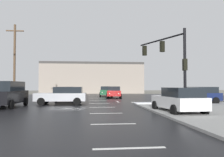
% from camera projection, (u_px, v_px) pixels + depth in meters
% --- Properties ---
extents(ground_plane, '(120.00, 120.00, 0.00)m').
position_uv_depth(ground_plane, '(99.00, 102.00, 24.20)').
color(ground_plane, slate).
extents(road_asphalt, '(44.00, 44.00, 0.02)m').
position_uv_depth(road_asphalt, '(99.00, 102.00, 24.20)').
color(road_asphalt, black).
rests_on(road_asphalt, ground_plane).
extents(snow_strip_curbside, '(4.00, 1.60, 0.06)m').
position_uv_depth(snow_strip_curbside, '(157.00, 103.00, 20.75)').
color(snow_strip_curbside, white).
rests_on(snow_strip_curbside, sidewalk_corner).
extents(lane_markings, '(36.15, 36.15, 0.01)m').
position_uv_depth(lane_markings, '(111.00, 103.00, 22.95)').
color(lane_markings, silver).
rests_on(lane_markings, road_asphalt).
extents(traffic_signal_mast, '(2.33, 5.90, 6.05)m').
position_uv_depth(traffic_signal_mast, '(170.00, 56.00, 19.64)').
color(traffic_signal_mast, black).
rests_on(traffic_signal_mast, sidewalk_corner).
extents(fire_hydrant, '(0.48, 0.26, 0.79)m').
position_uv_depth(fire_hydrant, '(191.00, 101.00, 17.72)').
color(fire_hydrant, red).
rests_on(fire_hydrant, sidewalk_corner).
extents(strip_building_background, '(22.43, 8.00, 6.86)m').
position_uv_depth(strip_building_background, '(92.00, 78.00, 53.64)').
color(strip_building_background, gray).
rests_on(strip_building_background, ground_plane).
extents(sedan_tan, '(2.37, 4.66, 1.58)m').
position_uv_depth(sedan_tan, '(65.00, 94.00, 25.30)').
color(sedan_tan, tan).
rests_on(sedan_tan, road_asphalt).
extents(sedan_silver, '(4.60, 2.17, 1.58)m').
position_uv_depth(sedan_silver, '(63.00, 95.00, 21.00)').
color(sedan_silver, '#B7BABF').
rests_on(sedan_silver, road_asphalt).
extents(sedan_red, '(2.41, 4.67, 1.58)m').
position_uv_depth(sedan_red, '(114.00, 92.00, 32.15)').
color(sedan_red, '#B21919').
rests_on(sedan_red, road_asphalt).
extents(sedan_white, '(2.24, 4.62, 1.58)m').
position_uv_depth(sedan_white, '(179.00, 100.00, 14.26)').
color(sedan_white, white).
rests_on(sedan_white, road_asphalt).
extents(sedan_green, '(2.26, 4.63, 1.58)m').
position_uv_depth(sedan_green, '(106.00, 91.00, 36.93)').
color(sedan_green, '#195933').
rests_on(sedan_green, road_asphalt).
extents(sedan_navy, '(4.62, 2.24, 1.58)m').
position_uv_depth(sedan_navy, '(196.00, 95.00, 21.42)').
color(sedan_navy, '#141E47').
rests_on(sedan_navy, road_asphalt).
extents(suv_black, '(2.36, 4.91, 2.03)m').
position_uv_depth(suv_black, '(7.00, 94.00, 18.35)').
color(suv_black, black).
rests_on(suv_black, road_asphalt).
extents(utility_pole_far, '(2.20, 0.28, 9.53)m').
position_uv_depth(utility_pole_far, '(15.00, 60.00, 29.72)').
color(utility_pole_far, brown).
rests_on(utility_pole_far, ground_plane).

